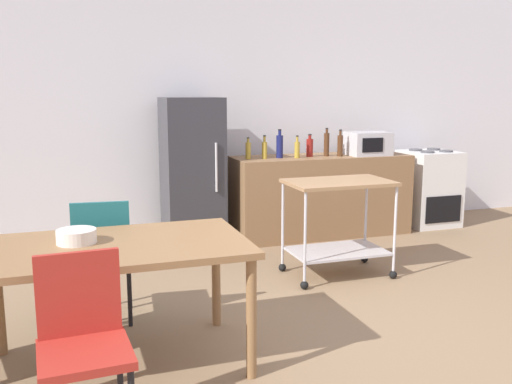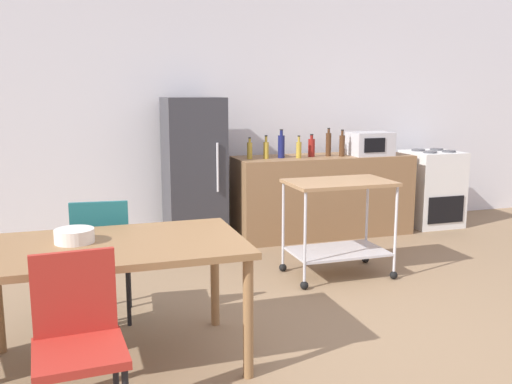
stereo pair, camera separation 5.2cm
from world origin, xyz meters
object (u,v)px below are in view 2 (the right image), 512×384
object	(u,v)px
bottle_vinegar	(250,150)
microwave	(370,144)
chair_red	(78,337)
bottle_wine	(311,147)
stove_oven	(431,188)
bottle_soy_sauce	(299,149)
bottle_sparkling_water	(342,145)
chair_teal	(102,251)
bottle_soda	(281,146)
bottle_olive_oil	(328,144)
bottle_hot_sauce	(266,149)
fruit_bowl	(74,236)
dining_table	(115,256)
kitchen_cart	(339,212)
refrigerator	(194,171)

from	to	relation	value
bottle_vinegar	microwave	size ratio (longest dim) A/B	0.50
chair_red	bottle_wine	xyz separation A→B (m)	(2.52, 3.17, 0.49)
chair_red	microwave	xyz separation A→B (m)	(3.21, 3.09, 0.51)
stove_oven	microwave	xyz separation A→B (m)	(-0.92, -0.12, 0.58)
bottle_soy_sauce	bottle_sparkling_water	size ratio (longest dim) A/B	0.82
chair_teal	bottle_soda	size ratio (longest dim) A/B	2.87
bottle_vinegar	bottle_sparkling_water	distance (m)	1.05
chair_red	bottle_olive_oil	bearing A→B (deg)	45.98
bottle_soy_sauce	bottle_hot_sauce	bearing A→B (deg)	172.21
bottle_olive_oil	microwave	bearing A→B (deg)	-7.60
bottle_soy_sauce	fruit_bowl	bearing A→B (deg)	-135.60
dining_table	fruit_bowl	bearing A→B (deg)	158.03
kitchen_cart	fruit_bowl	world-z (taller)	kitchen_cart
bottle_wine	bottle_vinegar	bearing A→B (deg)	-179.78
stove_oven	bottle_soy_sauce	distance (m)	1.87
bottle_hot_sauce	bottle_wine	xyz separation A→B (m)	(0.54, 0.02, 0.01)
bottle_sparkling_water	bottle_vinegar	bearing A→B (deg)	176.26
chair_red	chair_teal	bearing A→B (deg)	79.52
bottle_hot_sauce	bottle_wine	bearing A→B (deg)	2.15
stove_oven	microwave	bearing A→B (deg)	-172.77
bottle_hot_sauce	bottle_sparkling_water	world-z (taller)	bottle_sparkling_water
bottle_soy_sauce	bottle_vinegar	bearing A→B (deg)	172.95
bottle_hot_sauce	bottle_soda	size ratio (longest dim) A/B	0.81
stove_oven	microwave	size ratio (longest dim) A/B	2.00
kitchen_cart	dining_table	bearing A→B (deg)	-151.00
kitchen_cart	bottle_olive_oil	distance (m)	1.51
stove_oven	bottle_hot_sauce	world-z (taller)	bottle_hot_sauce
bottle_wine	kitchen_cart	bearing A→B (deg)	-103.45
bottle_vinegar	bottle_sparkling_water	xyz separation A→B (m)	(1.05, -0.07, 0.03)
bottle_hot_sauce	microwave	distance (m)	1.22
chair_red	bottle_sparkling_water	distance (m)	4.25
bottle_wine	bottle_hot_sauce	bearing A→B (deg)	-177.85
chair_red	bottle_soda	bearing A→B (deg)	52.33
bottle_soda	fruit_bowl	world-z (taller)	bottle_soda
bottle_sparkling_water	bottle_soy_sauce	bearing A→B (deg)	179.72
chair_teal	fruit_bowl	xyz separation A→B (m)	(-0.17, -0.59, 0.27)
bottle_soda	fruit_bowl	distance (m)	3.20
bottle_hot_sauce	bottle_soy_sauce	size ratio (longest dim) A/B	1.03
stove_oven	refrigerator	xyz separation A→B (m)	(-2.90, 0.08, 0.32)
chair_teal	refrigerator	distance (m)	2.18
bottle_olive_oil	microwave	world-z (taller)	bottle_olive_oil
bottle_hot_sauce	stove_oven	bearing A→B (deg)	1.61
bottle_olive_oil	dining_table	bearing A→B (deg)	-135.77
dining_table	fruit_bowl	size ratio (longest dim) A/B	6.62
chair_teal	bottle_vinegar	size ratio (longest dim) A/B	3.85
chair_red	bottle_sparkling_water	world-z (taller)	bottle_sparkling_water
stove_oven	kitchen_cart	size ratio (longest dim) A/B	1.01
refrigerator	bottle_soda	size ratio (longest dim) A/B	5.01
microwave	fruit_bowl	xyz separation A→B (m)	(-3.20, -2.28, -0.24)
kitchen_cart	bottle_wine	distance (m)	1.45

